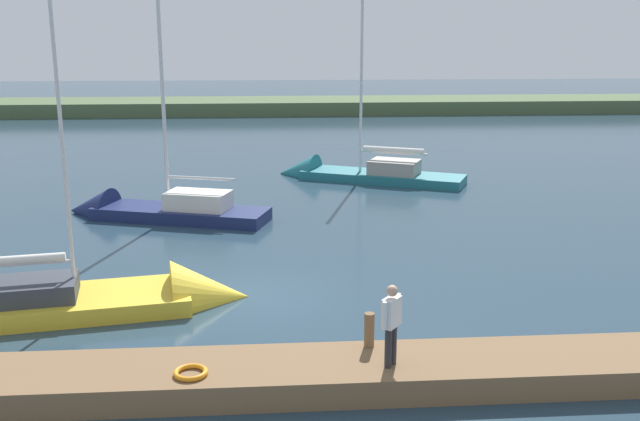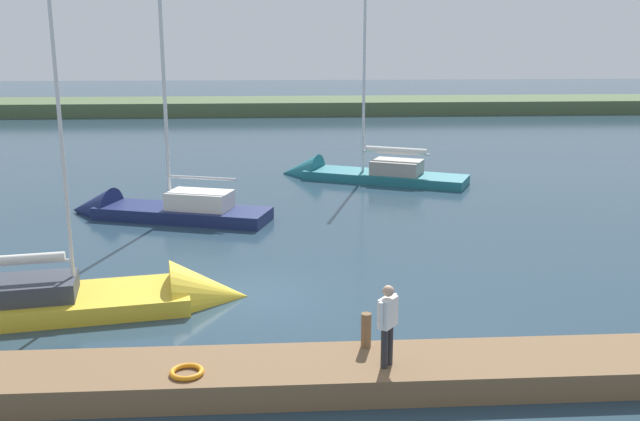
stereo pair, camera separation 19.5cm
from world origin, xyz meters
The scene contains 9 objects.
ground_plane centered at (0.00, 0.00, 0.00)m, with size 200.00×200.00×0.00m, color #263D4C.
far_shoreline centered at (0.00, -48.53, 0.00)m, with size 180.00×8.00×2.40m, color #4C603D.
dock_pier centered at (0.00, 5.19, 0.28)m, with size 24.31×1.87×0.56m, color brown.
mooring_post_near centered at (-2.43, 4.54, 0.92)m, with size 0.21×0.21×0.73m, color brown.
life_ring_buoy centered at (1.14, 5.56, 0.61)m, with size 0.66×0.66×0.10m, color orange.
sailboat_outer_mooring centered at (3.55, 0.55, 0.08)m, with size 8.60×3.63×9.95m.
sailboat_mid_channel centered at (4.21, -8.95, 0.23)m, with size 8.31×4.31×9.57m.
sailboat_far_left centered at (-4.53, -15.99, 0.17)m, with size 9.38×5.91×10.06m.
person_on_dock centered at (-2.72, 5.45, 1.51)m, with size 0.45×0.52×1.66m.
Camera 1 is at (-0.39, 18.04, 6.81)m, focal length 39.71 mm.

